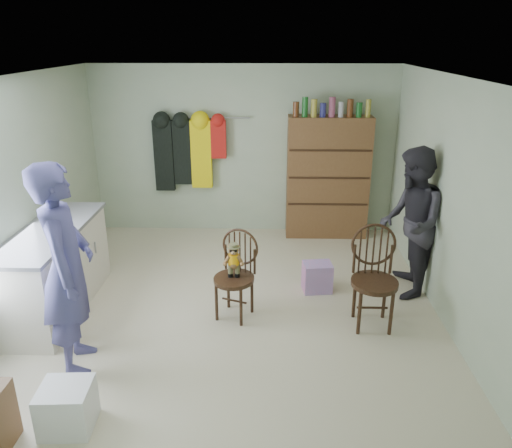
{
  "coord_description": "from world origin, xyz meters",
  "views": [
    {
      "loc": [
        0.39,
        -4.86,
        2.86
      ],
      "look_at": [
        0.25,
        0.2,
        0.95
      ],
      "focal_mm": 35.0,
      "sensor_mm": 36.0,
      "label": 1
    }
  ],
  "objects_px": {
    "counter": "(55,269)",
    "chair_far": "(374,273)",
    "chair_front": "(236,268)",
    "dresser": "(328,177)"
  },
  "relations": [
    {
      "from": "counter",
      "to": "chair_front",
      "type": "height_order",
      "value": "chair_front"
    },
    {
      "from": "chair_far",
      "to": "dresser",
      "type": "bearing_deg",
      "value": 95.27
    },
    {
      "from": "counter",
      "to": "chair_far",
      "type": "bearing_deg",
      "value": -3.63
    },
    {
      "from": "chair_front",
      "to": "chair_far",
      "type": "distance_m",
      "value": 1.44
    },
    {
      "from": "chair_far",
      "to": "dresser",
      "type": "distance_m",
      "value": 2.55
    },
    {
      "from": "counter",
      "to": "chair_far",
      "type": "xyz_separation_m",
      "value": [
        3.42,
        -0.22,
        0.11
      ]
    },
    {
      "from": "chair_far",
      "to": "counter",
      "type": "bearing_deg",
      "value": 176.54
    },
    {
      "from": "counter",
      "to": "chair_front",
      "type": "relative_size",
      "value": 1.93
    },
    {
      "from": "chair_front",
      "to": "dresser",
      "type": "relative_size",
      "value": 0.46
    },
    {
      "from": "chair_front",
      "to": "dresser",
      "type": "xyz_separation_m",
      "value": [
        1.21,
        2.39,
        0.36
      ]
    }
  ]
}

